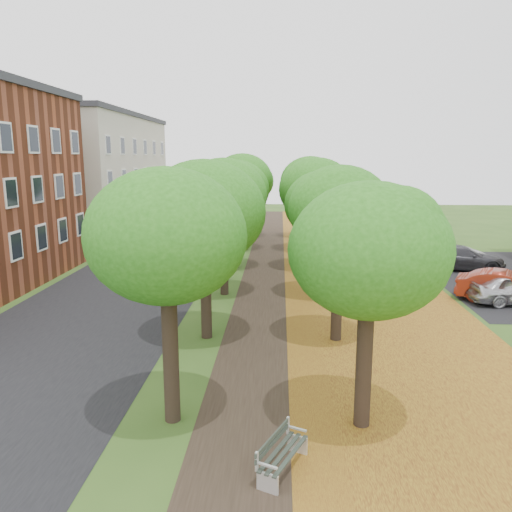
# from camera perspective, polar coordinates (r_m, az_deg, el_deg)

# --- Properties ---
(ground) EXTENTS (120.00, 120.00, 0.00)m
(ground) POSITION_cam_1_polar(r_m,az_deg,el_deg) (13.39, 0.27, -18.44)
(ground) COLOR #2D4C19
(ground) RESTS_ON ground
(street_asphalt) EXTENTS (8.00, 70.00, 0.01)m
(street_asphalt) POSITION_cam_1_polar(r_m,az_deg,el_deg) (28.58, -13.57, -2.48)
(street_asphalt) COLOR black
(street_asphalt) RESTS_ON ground
(footpath) EXTENTS (3.20, 70.00, 0.01)m
(footpath) POSITION_cam_1_polar(r_m,az_deg,el_deg) (27.44, 1.65, -2.73)
(footpath) COLOR black
(footpath) RESTS_ON ground
(leaf_verge) EXTENTS (7.50, 70.00, 0.01)m
(leaf_verge) POSITION_cam_1_polar(r_m,az_deg,el_deg) (27.80, 12.03, -2.79)
(leaf_verge) COLOR #A27A1E
(leaf_verge) RESTS_ON ground
(tree_row_west) EXTENTS (4.01, 34.01, 6.42)m
(tree_row_west) POSITION_cam_1_polar(r_m,az_deg,el_deg) (26.83, -3.03, 7.08)
(tree_row_west) COLOR black
(tree_row_west) RESTS_ON ground
(tree_row_east) EXTENTS (4.01, 34.01, 6.42)m
(tree_row_east) POSITION_cam_1_polar(r_m,az_deg,el_deg) (26.78, 7.32, 6.99)
(tree_row_east) COLOR black
(tree_row_east) RESTS_ON ground
(building_cream) EXTENTS (10.30, 20.30, 10.40)m
(building_cream) POSITION_cam_1_polar(r_m,az_deg,el_deg) (47.96, -18.86, 8.96)
(building_cream) COLOR beige
(building_cream) RESTS_ON ground
(bench) EXTENTS (1.15, 1.74, 0.80)m
(bench) POSITION_cam_1_polar(r_m,az_deg,el_deg) (11.48, 2.90, -21.56)
(bench) COLOR #28322A
(bench) RESTS_ON ground
(car_red) EXTENTS (4.65, 3.25, 1.45)m
(car_red) POSITION_cam_1_polar(r_m,az_deg,el_deg) (25.79, 26.76, -3.22)
(car_red) COLOR maroon
(car_red) RESTS_ON ground
(car_grey) EXTENTS (5.23, 2.71, 1.45)m
(car_grey) POSITION_cam_1_polar(r_m,az_deg,el_deg) (32.18, 22.37, -0.18)
(car_grey) COLOR #2F2F34
(car_grey) RESTS_ON ground
(car_white) EXTENTS (5.22, 2.60, 1.42)m
(car_white) POSITION_cam_1_polar(r_m,az_deg,el_deg) (33.58, 20.96, 0.34)
(car_white) COLOR silver
(car_white) RESTS_ON ground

